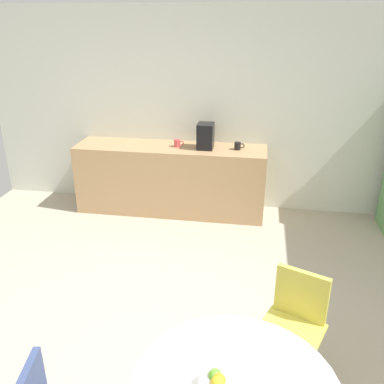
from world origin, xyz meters
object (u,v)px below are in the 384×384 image
at_px(coffee_maker, 206,136).
at_px(mug_green, 238,146).
at_px(mug_white, 177,143).
at_px(chair_yellow, 295,315).

bearing_deg(coffee_maker, mug_green, 1.77).
distance_m(mug_white, mug_green, 0.77).
bearing_deg(mug_white, coffee_maker, -1.81).
height_order(mug_white, mug_green, same).
distance_m(chair_yellow, coffee_maker, 2.83).
bearing_deg(mug_green, mug_white, -179.92).
bearing_deg(chair_yellow, coffee_maker, 110.83).
xyz_separation_m(chair_yellow, mug_white, (-1.35, 2.61, 0.43)).
distance_m(chair_yellow, mug_white, 2.97).
bearing_deg(mug_green, coffee_maker, -178.23).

